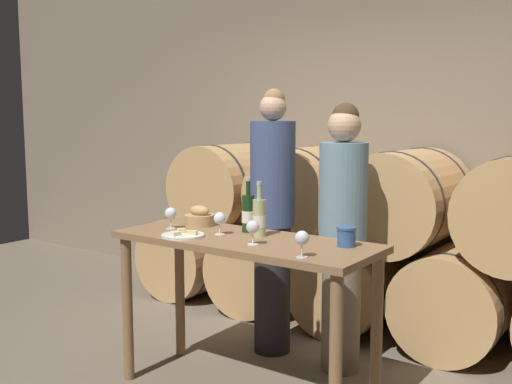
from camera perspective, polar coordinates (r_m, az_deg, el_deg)
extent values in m
cube|color=gray|center=(5.11, 12.52, 6.81)|extent=(10.00, 0.12, 3.20)
cylinder|color=tan|center=(5.61, -5.52, -5.77)|extent=(0.73, 0.91, 0.73)
cylinder|color=#2D2D33|center=(5.40, -7.53, -6.31)|extent=(0.74, 0.02, 0.74)
cylinder|color=#2D2D33|center=(5.83, -3.65, -5.26)|extent=(0.74, 0.02, 0.74)
cylinder|color=tan|center=(5.14, 1.31, -6.95)|extent=(0.73, 0.91, 0.73)
cylinder|color=#2D2D33|center=(4.91, -0.60, -7.63)|extent=(0.74, 0.02, 0.74)
cylinder|color=#2D2D33|center=(5.37, 3.04, -6.32)|extent=(0.74, 0.02, 0.74)
cylinder|color=tan|center=(4.75, 9.41, -8.22)|extent=(0.73, 0.91, 0.73)
cylinder|color=#2D2D33|center=(4.50, 7.78, -9.07)|extent=(0.74, 0.02, 0.74)
cylinder|color=#2D2D33|center=(5.01, 10.87, -7.46)|extent=(0.74, 0.02, 0.74)
cylinder|color=tan|center=(4.48, 18.77, -9.48)|extent=(0.73, 0.91, 0.73)
cylinder|color=#2D2D33|center=(4.21, 17.63, -10.49)|extent=(0.74, 0.02, 0.74)
cylinder|color=#2D2D33|center=(4.75, 19.78, -8.57)|extent=(0.74, 0.02, 0.74)
cylinder|color=tan|center=(5.25, -2.29, 0.62)|extent=(0.73, 0.91, 0.73)
cylinder|color=#2D2D33|center=(5.02, -4.31, 0.30)|extent=(0.74, 0.02, 0.74)
cylinder|color=#2D2D33|center=(5.48, -0.45, 0.90)|extent=(0.74, 0.02, 0.74)
cylinder|color=tan|center=(4.81, 5.28, -0.02)|extent=(0.73, 0.91, 0.73)
cylinder|color=#2D2D33|center=(4.56, 3.47, -0.40)|extent=(0.74, 0.02, 0.74)
cylinder|color=#2D2D33|center=(5.06, 6.92, 0.32)|extent=(0.74, 0.02, 0.74)
cylinder|color=tan|center=(4.47, 14.20, -0.77)|extent=(0.73, 0.91, 0.73)
cylinder|color=#2D2D33|center=(4.20, 12.77, -1.22)|extent=(0.74, 0.02, 0.74)
cylinder|color=#2D2D33|center=(4.74, 15.46, -0.36)|extent=(0.74, 0.02, 0.74)
cylinder|color=olive|center=(3.82, -12.14, -10.82)|extent=(0.06, 0.06, 0.90)
cylinder|color=olive|center=(2.99, 7.59, -15.94)|extent=(0.06, 0.06, 0.90)
cylinder|color=olive|center=(4.14, -7.26, -9.30)|extent=(0.06, 0.06, 0.90)
cylinder|color=olive|center=(3.39, 11.40, -13.18)|extent=(0.06, 0.06, 0.90)
cube|color=olive|center=(3.41, -1.15, -4.72)|extent=(1.55, 0.59, 0.04)
cylinder|color=#232326|center=(4.17, 1.56, -9.18)|extent=(0.25, 0.25, 0.89)
cylinder|color=#3D4C75|center=(4.02, 1.60, 1.76)|extent=(0.30, 0.30, 0.70)
sphere|color=tan|center=(4.00, 1.62, 8.07)|extent=(0.18, 0.18, 0.18)
sphere|color=olive|center=(4.01, 1.71, 8.77)|extent=(0.15, 0.15, 0.15)
cylinder|color=#756651|center=(3.93, 8.10, -10.85)|extent=(0.25, 0.25, 0.82)
cylinder|color=gray|center=(3.77, 8.30, -0.22)|extent=(0.30, 0.30, 0.65)
sphere|color=tan|center=(3.74, 8.42, 6.27)|extent=(0.21, 0.21, 0.21)
sphere|color=#47331E|center=(3.75, 8.52, 7.13)|extent=(0.17, 0.17, 0.17)
cylinder|color=#193819|center=(3.55, -0.75, -2.07)|extent=(0.07, 0.07, 0.22)
cylinder|color=#193819|center=(3.53, -0.76, 0.38)|extent=(0.03, 0.03, 0.08)
cylinder|color=#B7B7BC|center=(3.53, -0.76, 1.23)|extent=(0.03, 0.03, 0.02)
cylinder|color=white|center=(3.56, -0.75, -2.35)|extent=(0.08, 0.08, 0.07)
cylinder|color=#ADBC7F|center=(3.43, 0.31, -2.49)|extent=(0.07, 0.07, 0.21)
cylinder|color=#ADBC7F|center=(3.41, 0.31, -0.03)|extent=(0.03, 0.03, 0.08)
cylinder|color=#B7B7BC|center=(3.40, 0.31, 0.85)|extent=(0.03, 0.03, 0.02)
cylinder|color=white|center=(3.43, 0.31, -2.77)|extent=(0.08, 0.08, 0.07)
cylinder|color=#335693|center=(3.21, 8.60, -4.23)|extent=(0.10, 0.10, 0.11)
cylinder|color=#335693|center=(3.20, 8.62, -3.41)|extent=(0.11, 0.11, 0.01)
cylinder|color=tan|center=(3.79, -5.39, -2.68)|extent=(0.19, 0.19, 0.07)
ellipsoid|color=tan|center=(3.78, -5.40, -1.77)|extent=(0.14, 0.08, 0.07)
cylinder|color=white|center=(3.46, -6.97, -4.12)|extent=(0.25, 0.25, 0.01)
cube|color=beige|center=(3.44, -6.10, -3.87)|extent=(0.07, 0.06, 0.02)
cube|color=#E0CC7F|center=(3.51, -7.14, -3.66)|extent=(0.07, 0.07, 0.02)
cube|color=beige|center=(3.42, -7.68, -3.96)|extent=(0.05, 0.06, 0.02)
cylinder|color=white|center=(3.71, -8.11, -3.46)|extent=(0.06, 0.06, 0.00)
cylinder|color=white|center=(3.70, -8.12, -2.95)|extent=(0.01, 0.01, 0.06)
sphere|color=white|center=(3.69, -8.14, -2.01)|extent=(0.07, 0.07, 0.07)
cylinder|color=white|center=(3.50, -3.47, -4.05)|extent=(0.06, 0.06, 0.00)
cylinder|color=white|center=(3.49, -3.47, -3.51)|extent=(0.01, 0.01, 0.06)
sphere|color=white|center=(3.48, -3.48, -2.51)|extent=(0.07, 0.07, 0.07)
cylinder|color=white|center=(3.22, -0.31, -5.02)|extent=(0.06, 0.06, 0.00)
cylinder|color=white|center=(3.21, -0.31, -4.44)|extent=(0.01, 0.01, 0.06)
sphere|color=white|center=(3.20, -0.31, -3.35)|extent=(0.07, 0.07, 0.07)
cylinder|color=white|center=(2.95, 4.38, -6.20)|extent=(0.06, 0.06, 0.00)
cylinder|color=white|center=(2.94, 4.39, -5.57)|extent=(0.01, 0.01, 0.06)
sphere|color=white|center=(2.93, 4.40, -4.39)|extent=(0.07, 0.07, 0.07)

